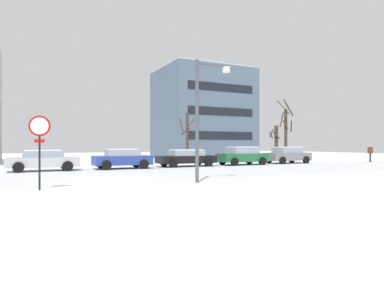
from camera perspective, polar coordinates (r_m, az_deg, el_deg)
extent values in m
plane|color=white|center=(15.76, -13.89, -6.17)|extent=(120.00, 120.00, 0.00)
cube|color=silver|center=(18.97, -16.04, -5.14)|extent=(80.00, 8.57, 0.00)
cylinder|color=black|center=(13.68, -24.09, -2.25)|extent=(0.07, 0.14, 2.30)
cylinder|color=red|center=(13.69, -24.08, 2.78)|extent=(0.74, 0.18, 0.76)
cylinder|color=white|center=(13.67, -24.09, 2.78)|extent=(0.61, 0.16, 0.62)
cube|color=red|center=(13.67, -24.08, 0.48)|extent=(0.36, 0.10, 0.12)
cylinder|color=white|center=(13.70, -24.07, 2.99)|extent=(0.41, 0.11, 0.42)
cylinder|color=#4C4F54|center=(15.01, 0.84, 3.85)|extent=(0.16, 0.16, 5.40)
cylinder|color=#4C4F54|center=(15.75, 3.35, 13.05)|extent=(1.51, 0.10, 0.10)
cylinder|color=silver|center=(16.09, 5.74, 12.22)|extent=(0.36, 0.36, 0.25)
cube|color=silver|center=(23.57, -23.59, -2.77)|extent=(4.26, 1.74, 0.60)
cube|color=#8C99A8|center=(23.56, -23.58, -1.55)|extent=(2.34, 1.59, 0.41)
cube|color=white|center=(23.55, -23.58, -0.98)|extent=(2.13, 1.47, 0.06)
cylinder|color=black|center=(24.56, -20.45, -3.25)|extent=(0.64, 0.22, 0.64)
cylinder|color=black|center=(22.82, -20.02, -3.49)|extent=(0.64, 0.22, 0.64)
cylinder|color=black|center=(24.44, -26.91, -3.26)|extent=(0.64, 0.22, 0.64)
cylinder|color=black|center=(22.69, -26.98, -3.50)|extent=(0.64, 0.22, 0.64)
cube|color=#283D93|center=(24.20, -11.55, -2.68)|extent=(3.94, 1.78, 0.62)
cube|color=#8C99A8|center=(24.19, -11.55, -1.44)|extent=(2.17, 1.63, 0.42)
cube|color=white|center=(24.18, -11.55, -0.87)|extent=(1.97, 1.51, 0.06)
cylinder|color=black|center=(25.42, -9.27, -3.15)|extent=(0.64, 0.22, 0.64)
cylinder|color=black|center=(23.71, -8.01, -3.37)|extent=(0.64, 0.22, 0.64)
cylinder|color=black|center=(24.81, -14.93, -3.22)|extent=(0.64, 0.22, 0.64)
cylinder|color=black|center=(23.05, -14.07, -3.46)|extent=(0.64, 0.22, 0.64)
cube|color=black|center=(26.19, -0.97, -2.57)|extent=(4.52, 1.77, 0.55)
cube|color=#8C99A8|center=(26.18, -0.97, -1.51)|extent=(2.49, 1.62, 0.42)
cube|color=white|center=(26.17, -0.97, -0.99)|extent=(2.26, 1.50, 0.06)
cylinder|color=black|center=(27.65, 1.00, -2.91)|extent=(0.64, 0.22, 0.64)
cylinder|color=black|center=(26.07, 2.78, -3.08)|extent=(0.64, 0.22, 0.64)
cylinder|color=black|center=(26.45, -4.67, -3.04)|extent=(0.64, 0.22, 0.64)
cylinder|color=black|center=(24.79, -3.17, -3.23)|extent=(0.64, 0.22, 0.64)
cube|color=#1E6038|center=(28.55, 8.38, -2.24)|extent=(4.19, 1.81, 0.68)
cube|color=#8C99A8|center=(28.53, 8.38, -1.06)|extent=(2.31, 1.66, 0.51)
cube|color=white|center=(28.53, 8.38, -0.48)|extent=(2.10, 1.53, 0.06)
cylinder|color=black|center=(30.09, 9.53, -2.69)|extent=(0.64, 0.22, 0.64)
cylinder|color=black|center=(28.62, 11.66, -2.82)|extent=(0.64, 0.22, 0.64)
cylinder|color=black|center=(28.60, 5.10, -2.82)|extent=(0.64, 0.22, 0.64)
cylinder|color=black|center=(27.05, 7.10, -2.97)|extent=(0.64, 0.22, 0.64)
cube|color=slate|center=(31.86, 15.62, -2.03)|extent=(4.16, 1.82, 0.67)
cube|color=#8C99A8|center=(31.85, 15.61, -1.00)|extent=(2.29, 1.66, 0.47)
cube|color=white|center=(31.85, 15.61, -0.52)|extent=(2.08, 1.54, 0.06)
cylinder|color=black|center=(33.45, 16.30, -2.43)|extent=(0.64, 0.22, 0.64)
cylinder|color=black|center=(32.12, 18.50, -2.52)|extent=(0.64, 0.22, 0.64)
cylinder|color=black|center=(31.70, 12.69, -2.55)|extent=(0.64, 0.22, 0.64)
cylinder|color=black|center=(30.30, 14.86, -2.67)|extent=(0.64, 0.22, 0.64)
cylinder|color=#2D334C|center=(37.21, 27.58, -2.03)|extent=(0.14, 0.14, 0.84)
cylinder|color=#2D334C|center=(36.86, 27.62, -2.05)|extent=(0.14, 0.14, 0.84)
cube|color=#59331E|center=(37.01, 27.60, -0.93)|extent=(0.34, 0.44, 0.60)
sphere|color=tan|center=(37.01, 27.60, -0.30)|extent=(0.22, 0.22, 0.22)
cylinder|color=#423326|center=(31.34, -0.80, 1.00)|extent=(0.26, 0.26, 4.56)
cylinder|color=#423326|center=(31.75, -1.12, 2.13)|extent=(0.93, 0.13, 0.71)
cylinder|color=#423326|center=(31.25, -1.80, 3.27)|extent=(0.34, 1.21, 1.29)
cylinder|color=#423326|center=(32.03, 0.01, 3.72)|extent=(0.82, 1.42, 1.45)
cylinder|color=#423326|center=(36.76, 13.88, 0.15)|extent=(0.38, 0.38, 3.68)
cylinder|color=#423326|center=(36.62, 13.05, 1.48)|extent=(0.61, 1.13, 0.72)
cylinder|color=#423326|center=(36.92, 13.12, 1.78)|extent=(0.99, 0.73, 0.94)
cylinder|color=#423326|center=(36.43, 13.94, 1.40)|extent=(0.72, 0.54, 0.84)
cylinder|color=#423326|center=(36.78, 15.38, 1.46)|extent=(0.31, 0.31, 5.36)
cylinder|color=#423326|center=(36.83, 16.22, 2.85)|extent=(0.86, 0.98, 1.13)
cylinder|color=#423326|center=(36.37, 14.95, 5.98)|extent=(0.66, 1.31, 1.52)
cylinder|color=#423326|center=(36.51, 15.77, 5.87)|extent=(1.16, 0.40, 1.71)
cylinder|color=#423326|center=(37.03, 14.75, 3.97)|extent=(0.94, 0.53, 1.61)
cylinder|color=#423326|center=(36.57, 15.31, 3.14)|extent=(0.48, 0.56, 0.93)
cube|color=slate|center=(42.15, 1.76, 4.91)|extent=(10.43, 8.99, 10.74)
cube|color=white|center=(42.97, 1.76, 12.13)|extent=(10.22, 8.81, 0.10)
cube|color=black|center=(38.08, 4.96, 1.41)|extent=(8.34, 0.04, 0.90)
cube|color=black|center=(38.24, 4.96, 5.43)|extent=(8.34, 0.04, 0.90)
cube|color=black|center=(38.60, 4.96, 9.40)|extent=(8.34, 0.04, 0.90)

